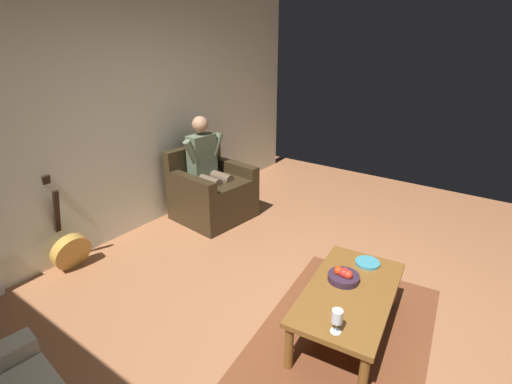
% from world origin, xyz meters
% --- Properties ---
extents(ground_plane, '(7.10, 7.10, 0.00)m').
position_xyz_m(ground_plane, '(0.00, 0.00, 0.00)').
color(ground_plane, '#935D3B').
extents(wall_back, '(6.32, 0.06, 2.76)m').
position_xyz_m(wall_back, '(0.00, -2.66, 1.38)').
color(wall_back, silver).
rests_on(wall_back, ground).
extents(rug, '(1.94, 1.40, 0.01)m').
position_xyz_m(rug, '(0.09, 0.10, 0.00)').
color(rug, brown).
rests_on(rug, ground).
extents(armchair, '(0.92, 0.89, 0.87)m').
position_xyz_m(armchair, '(-0.85, -2.10, 0.32)').
color(armchair, '#2E2314').
rests_on(armchair, ground).
extents(person_seated, '(0.61, 0.57, 1.26)m').
position_xyz_m(person_seated, '(-0.85, -2.13, 0.68)').
color(person_seated, '#535F47').
rests_on(person_seated, ground).
extents(coffee_table, '(1.18, 0.72, 0.40)m').
position_xyz_m(coffee_table, '(0.09, 0.10, 0.35)').
color(coffee_table, brown).
rests_on(coffee_table, ground).
extents(guitar, '(0.37, 0.32, 0.95)m').
position_xyz_m(guitar, '(0.82, -2.45, 0.22)').
color(guitar, '#B68637').
rests_on(guitar, ground).
extents(wine_glass_near, '(0.07, 0.07, 0.17)m').
position_xyz_m(wine_glass_near, '(0.54, 0.19, 0.51)').
color(wine_glass_near, silver).
rests_on(wine_glass_near, coffee_table).
extents(fruit_bowl, '(0.24, 0.24, 0.11)m').
position_xyz_m(fruit_bowl, '(0.01, 0.01, 0.44)').
color(fruit_bowl, '#2E1E2E').
rests_on(fruit_bowl, coffee_table).
extents(decorative_dish, '(0.20, 0.20, 0.02)m').
position_xyz_m(decorative_dish, '(-0.32, 0.09, 0.41)').
color(decorative_dish, teal).
rests_on(decorative_dish, coffee_table).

